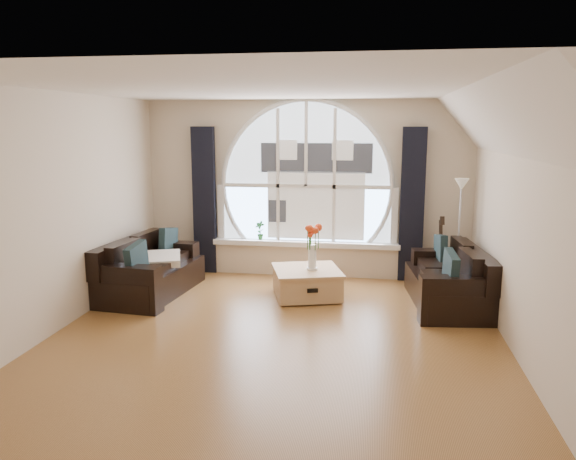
# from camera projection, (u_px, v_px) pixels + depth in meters

# --- Properties ---
(ground) EXTENTS (5.00, 5.50, 0.01)m
(ground) POSITION_uv_depth(u_px,v_px,m) (276.00, 338.00, 6.19)
(ground) COLOR brown
(ground) RESTS_ON ground
(ceiling) EXTENTS (5.00, 5.50, 0.01)m
(ceiling) POSITION_uv_depth(u_px,v_px,m) (274.00, 87.00, 5.69)
(ceiling) COLOR silver
(ceiling) RESTS_ON ground
(wall_back) EXTENTS (5.00, 0.01, 2.70)m
(wall_back) POSITION_uv_depth(u_px,v_px,m) (306.00, 189.00, 8.61)
(wall_back) COLOR beige
(wall_back) RESTS_ON ground
(wall_front) EXTENTS (5.00, 0.01, 2.70)m
(wall_front) POSITION_uv_depth(u_px,v_px,m) (193.00, 294.00, 3.27)
(wall_front) COLOR beige
(wall_front) RESTS_ON ground
(wall_left) EXTENTS (0.01, 5.50, 2.70)m
(wall_left) POSITION_uv_depth(u_px,v_px,m) (58.00, 212.00, 6.32)
(wall_left) COLOR beige
(wall_left) RESTS_ON ground
(wall_right) EXTENTS (0.01, 5.50, 2.70)m
(wall_right) POSITION_uv_depth(u_px,v_px,m) (522.00, 224.00, 5.56)
(wall_right) COLOR beige
(wall_right) RESTS_ON ground
(attic_slope) EXTENTS (0.92, 5.50, 0.72)m
(attic_slope) POSITION_uv_depth(u_px,v_px,m) (497.00, 122.00, 5.42)
(attic_slope) COLOR silver
(attic_slope) RESTS_ON ground
(arched_window) EXTENTS (2.60, 0.06, 2.15)m
(arched_window) POSITION_uv_depth(u_px,v_px,m) (306.00, 171.00, 8.53)
(arched_window) COLOR silver
(arched_window) RESTS_ON wall_back
(window_sill) EXTENTS (2.90, 0.22, 0.08)m
(window_sill) POSITION_uv_depth(u_px,v_px,m) (305.00, 243.00, 8.67)
(window_sill) COLOR white
(window_sill) RESTS_ON wall_back
(window_frame) EXTENTS (2.76, 0.08, 2.15)m
(window_frame) POSITION_uv_depth(u_px,v_px,m) (306.00, 171.00, 8.50)
(window_frame) COLOR white
(window_frame) RESTS_ON wall_back
(neighbor_house) EXTENTS (1.70, 0.02, 1.50)m
(neighbor_house) POSITION_uv_depth(u_px,v_px,m) (316.00, 180.00, 8.52)
(neighbor_house) COLOR silver
(neighbor_house) RESTS_ON wall_back
(curtain_left) EXTENTS (0.35, 0.12, 2.30)m
(curtain_left) POSITION_uv_depth(u_px,v_px,m) (204.00, 201.00, 8.77)
(curtain_left) COLOR black
(curtain_left) RESTS_ON ground
(curtain_right) EXTENTS (0.35, 0.12, 2.30)m
(curtain_right) POSITION_uv_depth(u_px,v_px,m) (412.00, 205.00, 8.29)
(curtain_right) COLOR black
(curtain_right) RESTS_ON ground
(sofa_left) EXTENTS (1.03, 1.80, 0.77)m
(sofa_left) POSITION_uv_depth(u_px,v_px,m) (151.00, 266.00, 7.73)
(sofa_left) COLOR black
(sofa_left) RESTS_ON ground
(sofa_right) EXTENTS (1.02, 1.77, 0.75)m
(sofa_right) POSITION_uv_depth(u_px,v_px,m) (448.00, 275.00, 7.25)
(sofa_right) COLOR black
(sofa_right) RESTS_ON ground
(coffee_chest) EXTENTS (1.10, 1.10, 0.43)m
(coffee_chest) POSITION_uv_depth(u_px,v_px,m) (307.00, 281.00, 7.64)
(coffee_chest) COLOR #AA8256
(coffee_chest) RESTS_ON ground
(throw_blanket) EXTENTS (0.71, 0.71, 0.10)m
(throw_blanket) POSITION_uv_depth(u_px,v_px,m) (160.00, 259.00, 7.72)
(throw_blanket) COLOR silver
(throw_blanket) RESTS_ON sofa_left
(vase_flowers) EXTENTS (0.24, 0.24, 0.70)m
(vase_flowers) POSITION_uv_depth(u_px,v_px,m) (312.00, 241.00, 7.50)
(vase_flowers) COLOR white
(vase_flowers) RESTS_ON coffee_chest
(floor_lamp) EXTENTS (0.24, 0.24, 1.60)m
(floor_lamp) POSITION_uv_depth(u_px,v_px,m) (459.00, 235.00, 7.81)
(floor_lamp) COLOR #B2B2B2
(floor_lamp) RESTS_ON ground
(guitar) EXTENTS (0.39, 0.29, 1.06)m
(guitar) POSITION_uv_depth(u_px,v_px,m) (440.00, 252.00, 8.03)
(guitar) COLOR brown
(guitar) RESTS_ON ground
(potted_plant) EXTENTS (0.18, 0.16, 0.29)m
(potted_plant) POSITION_uv_depth(u_px,v_px,m) (260.00, 230.00, 8.74)
(potted_plant) COLOR #1E6023
(potted_plant) RESTS_ON window_sill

